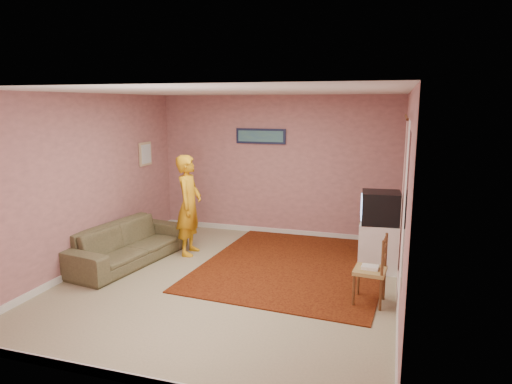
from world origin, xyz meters
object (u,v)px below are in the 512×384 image
(crt_tv, at_px, (380,208))
(chair_b, at_px, (370,262))
(chair_a, at_px, (377,220))
(tv_cabinet, at_px, (379,246))
(sofa, at_px, (128,244))
(person, at_px, (189,205))

(crt_tv, distance_m, chair_b, 1.31)
(chair_b, bearing_deg, crt_tv, -177.56)
(chair_a, relative_size, chair_b, 1.18)
(tv_cabinet, relative_size, chair_b, 1.51)
(sofa, bearing_deg, chair_a, -59.02)
(chair_a, distance_m, chair_b, 1.89)
(person, bearing_deg, chair_a, -81.30)
(tv_cabinet, bearing_deg, crt_tv, -174.90)
(chair_b, xyz_separation_m, sofa, (-3.69, 0.40, -0.23))
(tv_cabinet, distance_m, person, 3.05)
(tv_cabinet, distance_m, chair_b, 1.25)
(sofa, bearing_deg, chair_b, -87.23)
(tv_cabinet, xyz_separation_m, chair_a, (-0.07, 0.65, 0.25))
(person, bearing_deg, sofa, 126.06)
(crt_tv, relative_size, chair_a, 1.05)
(crt_tv, relative_size, chair_b, 1.25)
(chair_a, distance_m, sofa, 3.98)
(crt_tv, height_order, sofa, crt_tv)
(tv_cabinet, bearing_deg, person, -177.03)
(tv_cabinet, relative_size, crt_tv, 1.21)
(crt_tv, distance_m, sofa, 3.89)
(sofa, bearing_deg, crt_tv, -68.47)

